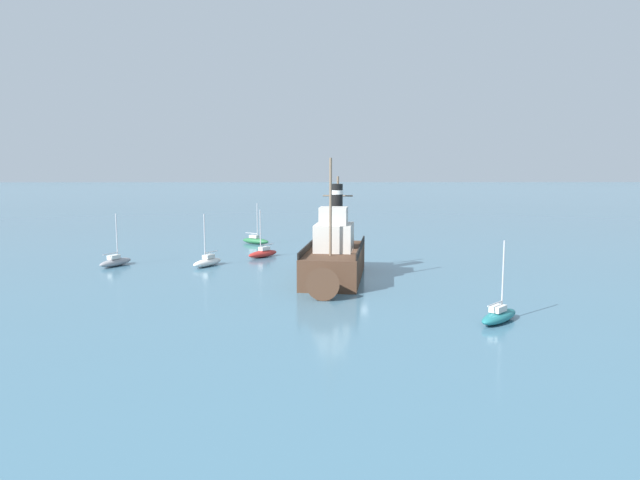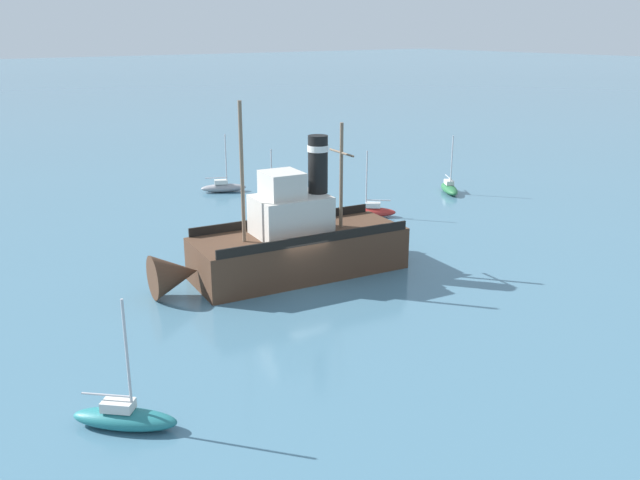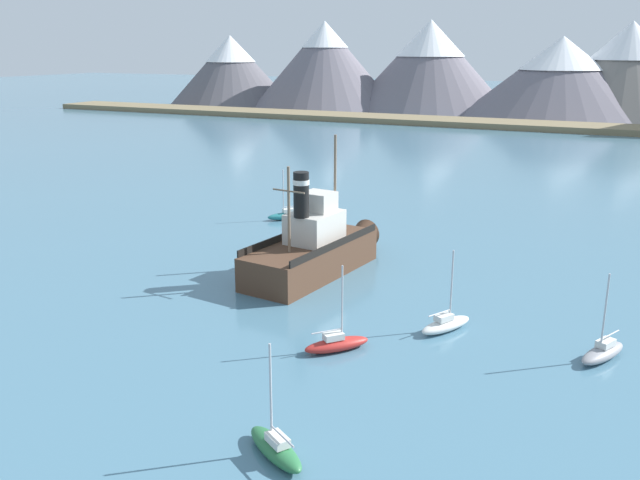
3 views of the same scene
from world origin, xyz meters
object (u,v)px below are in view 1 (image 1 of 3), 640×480
Objects in this scene: sailboat_teal at (499,315)px; sailboat_grey at (115,262)px; sailboat_green at (255,240)px; sailboat_white at (207,262)px; sailboat_red at (263,253)px; old_tugboat at (334,257)px.

sailboat_grey is (29.58, -19.81, 0.00)m from sailboat_teal.
sailboat_teal is 1.00× the size of sailboat_green.
sailboat_teal is (-20.97, 19.67, 0.00)m from sailboat_white.
sailboat_white and sailboat_red have the same top height.
old_tugboat is at bearing 161.81° from sailboat_grey.
sailboat_red is at bearing -56.89° from sailboat_teal.
sailboat_green is (18.03, -35.14, 0.00)m from sailboat_teal.
sailboat_green is (8.65, -21.97, -1.40)m from old_tugboat.
sailboat_white is at bearing 47.85° from sailboat_red.
sailboat_white is at bearing 179.07° from sailboat_grey.
sailboat_grey is (8.61, -0.14, 0.00)m from sailboat_white.
sailboat_white is at bearing 79.23° from sailboat_green.
sailboat_white is 7.05m from sailboat_red.
sailboat_white and sailboat_grey have the same top height.
sailboat_white is 1.00× the size of sailboat_teal.
sailboat_red is at bearing -59.68° from old_tugboat.
old_tugboat is 21.31m from sailboat_grey.
sailboat_white is 1.00× the size of sailboat_red.
sailboat_teal is (-9.38, 13.17, -1.40)m from old_tugboat.
sailboat_green is 1.00× the size of sailboat_grey.
sailboat_teal and sailboat_red have the same top height.
sailboat_red is (-1.79, 10.24, 0.00)m from sailboat_green.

